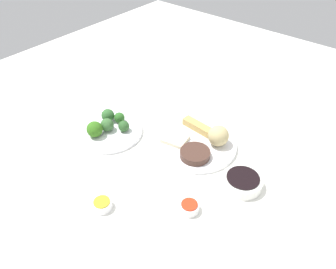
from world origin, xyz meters
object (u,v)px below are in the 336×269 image
(soy_sauce_bowl, at_px, (242,182))
(sauce_ramekin_hot_mustard, at_px, (102,205))
(broccoli_plate, at_px, (109,131))
(main_plate, at_px, (196,144))
(sauce_ramekin_sweet_and_sour, at_px, (189,208))

(soy_sauce_bowl, distance_m, sauce_ramekin_hot_mustard, 0.40)
(broccoli_plate, height_order, soy_sauce_bowl, soy_sauce_bowl)
(main_plate, height_order, soy_sauce_bowl, soy_sauce_bowl)
(broccoli_plate, distance_m, sauce_ramekin_sweet_and_sour, 0.43)
(broccoli_plate, distance_m, sauce_ramekin_hot_mustard, 0.33)
(broccoli_plate, bearing_deg, main_plate, -153.48)
(sauce_ramekin_sweet_and_sour, bearing_deg, broccoli_plate, -12.45)
(broccoli_plate, bearing_deg, sauce_ramekin_sweet_and_sour, 167.55)
(soy_sauce_bowl, distance_m, sauce_ramekin_sweet_and_sour, 0.18)
(broccoli_plate, xyz_separation_m, soy_sauce_bowl, (-0.48, -0.08, 0.01))
(main_plate, xyz_separation_m, sauce_ramekin_sweet_and_sour, (-0.14, 0.23, 0.00))
(main_plate, xyz_separation_m, soy_sauce_bowl, (-0.21, 0.06, 0.01))
(soy_sauce_bowl, xyz_separation_m, sauce_ramekin_sweet_and_sour, (0.06, 0.17, -0.00))
(main_plate, xyz_separation_m, sauce_ramekin_hot_mustard, (0.04, 0.37, 0.00))
(main_plate, xyz_separation_m, broccoli_plate, (0.27, 0.14, -0.00))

